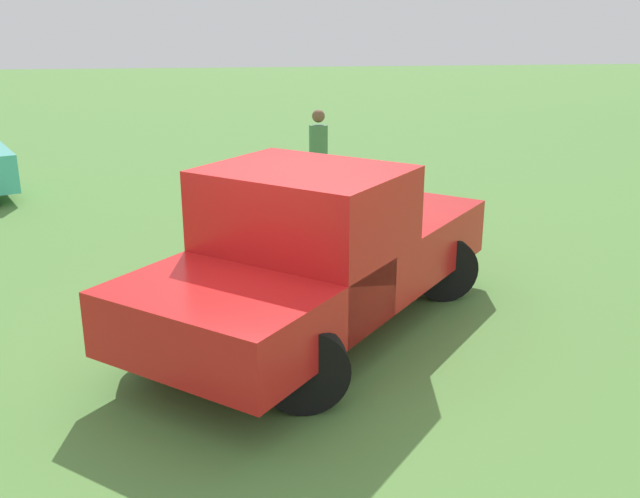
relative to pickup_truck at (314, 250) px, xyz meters
The scene contains 3 objects.
ground_plane 1.10m from the pickup_truck, 63.11° to the left, with size 80.00×80.00×0.00m, color #54843D.
pickup_truck is the anchor object (origin of this frame).
person_visitor 5.30m from the pickup_truck, 97.55° to the right, with size 0.37×0.37×1.68m.
Camera 1 is at (0.55, 6.47, 3.24)m, focal length 40.63 mm.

